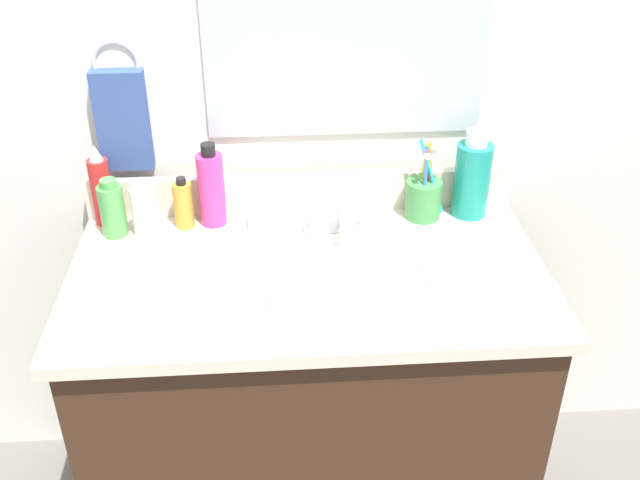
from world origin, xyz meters
name	(u,v)px	position (x,y,z in m)	size (l,w,h in m)	color
vanity_cabinet	(309,410)	(0.00, 0.00, 0.35)	(0.92, 0.49, 0.71)	#382316
countertop	(308,276)	(0.00, 0.00, 0.72)	(0.96, 0.53, 0.03)	beige
backsplash	(301,192)	(0.00, 0.25, 0.78)	(0.96, 0.02, 0.09)	beige
back_wall	(301,228)	(0.00, 0.31, 0.65)	(2.06, 0.04, 1.30)	silver
mirror_panel	(347,5)	(0.10, 0.29, 1.18)	(0.60, 0.01, 0.56)	#B2BCC6
towel_ring	(116,63)	(-0.38, 0.29, 1.07)	(0.10, 0.10, 0.01)	silver
hand_towel	(123,121)	(-0.38, 0.27, 0.95)	(0.11, 0.04, 0.22)	#334C8C
sink_basin	(350,296)	(0.08, -0.05, 0.70)	(0.35, 0.35, 0.11)	white
faucet	(341,221)	(0.08, 0.14, 0.76)	(0.16, 0.10, 0.08)	silver
bottle_toner_green	(112,209)	(-0.41, 0.17, 0.80)	(0.05, 0.05, 0.13)	#4C9E4C
bottle_soap_pink	(211,188)	(-0.20, 0.21, 0.82)	(0.06, 0.06, 0.19)	#D8338C
bottle_oil_amber	(183,204)	(-0.26, 0.20, 0.79)	(0.04, 0.04, 0.12)	gold
bottle_lotion_white	(145,209)	(-0.34, 0.17, 0.79)	(0.06, 0.06, 0.14)	white
bottle_mouthwash_teal	(472,177)	(0.38, 0.21, 0.83)	(0.08, 0.08, 0.20)	teal
bottle_spray_red	(101,189)	(-0.44, 0.23, 0.82)	(0.04, 0.04, 0.19)	red
cup_green	(424,197)	(0.27, 0.20, 0.78)	(0.09, 0.08, 0.19)	#3F8C47
soap_bar	(263,220)	(-0.09, 0.19, 0.75)	(0.06, 0.04, 0.02)	white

